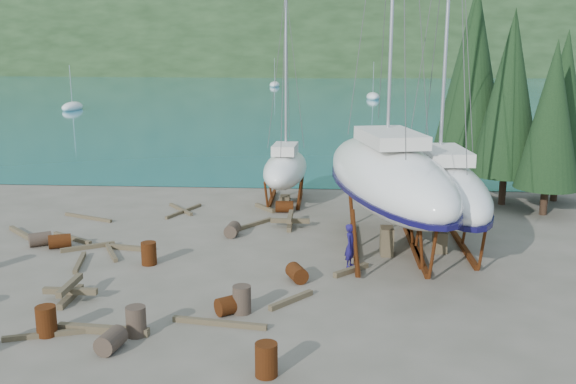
# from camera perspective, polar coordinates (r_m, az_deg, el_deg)

# --- Properties ---
(ground) EXTENTS (600.00, 600.00, 0.00)m
(ground) POSITION_cam_1_polar(r_m,az_deg,el_deg) (23.17, -5.04, -7.78)
(ground) COLOR #565244
(ground) RESTS_ON ground
(bay_water) EXTENTS (700.00, 700.00, 0.00)m
(bay_water) POSITION_cam_1_polar(r_m,az_deg,el_deg) (336.53, 3.27, 11.47)
(bay_water) COLOR #186978
(bay_water) RESTS_ON ground
(far_hill) EXTENTS (800.00, 360.00, 110.00)m
(far_hill) POSITION_cam_1_polar(r_m,az_deg,el_deg) (341.53, 3.28, 11.49)
(far_hill) COLOR black
(far_hill) RESTS_ON ground
(far_house_left) EXTENTS (6.60, 5.60, 5.60)m
(far_house_left) POSITION_cam_1_polar(r_m,az_deg,el_deg) (220.79, -13.17, 11.19)
(far_house_left) COLOR beige
(far_house_left) RESTS_ON ground
(far_house_center) EXTENTS (6.60, 5.60, 5.60)m
(far_house_center) POSITION_cam_1_polar(r_m,az_deg,el_deg) (212.77, -2.59, 11.46)
(far_house_center) COLOR beige
(far_house_center) RESTS_ON ground
(far_house_right) EXTENTS (6.60, 5.60, 5.60)m
(far_house_right) POSITION_cam_1_polar(r_m,az_deg,el_deg) (213.14, 11.16, 11.24)
(far_house_right) COLOR beige
(far_house_right) RESTS_ON ground
(cypress_near_right) EXTENTS (3.60, 3.60, 10.00)m
(cypress_near_right) POSITION_cam_1_polar(r_m,az_deg,el_deg) (34.70, 19.12, 8.27)
(cypress_near_right) COLOR black
(cypress_near_right) RESTS_ON ground
(cypress_mid_right) EXTENTS (3.06, 3.06, 8.50)m
(cypress_mid_right) POSITION_cam_1_polar(r_m,az_deg,el_deg) (33.30, 22.40, 6.34)
(cypress_mid_right) COLOR black
(cypress_mid_right) RESTS_ON ground
(cypress_back_left) EXTENTS (4.14, 4.14, 11.50)m
(cypress_back_left) POSITION_cam_1_polar(r_m,az_deg,el_deg) (36.24, 16.08, 10.03)
(cypress_back_left) COLOR black
(cypress_back_left) RESTS_ON ground
(cypress_far_right) EXTENTS (3.24, 3.24, 9.00)m
(cypress_far_right) POSITION_cam_1_polar(r_m,az_deg,el_deg) (36.58, 23.22, 7.23)
(cypress_far_right) COLOR black
(cypress_far_right) RESTS_ON ground
(moored_boat_left) EXTENTS (2.00, 5.00, 6.05)m
(moored_boat_left) POSITION_cam_1_polar(r_m,az_deg,el_deg) (88.36, -18.62, 7.17)
(moored_boat_left) COLOR white
(moored_boat_left) RESTS_ON ground
(moored_boat_mid) EXTENTS (2.00, 5.00, 6.05)m
(moored_boat_mid) POSITION_cam_1_polar(r_m,az_deg,el_deg) (101.92, 7.55, 8.40)
(moored_boat_mid) COLOR white
(moored_boat_mid) RESTS_ON ground
(moored_boat_far) EXTENTS (2.00, 5.00, 6.05)m
(moored_boat_far) POSITION_cam_1_polar(r_m,az_deg,el_deg) (132.14, -1.20, 9.51)
(moored_boat_far) COLOR white
(moored_boat_far) RESTS_ON ground
(large_sailboat_near) EXTENTS (6.11, 12.64, 19.15)m
(large_sailboat_near) POSITION_cam_1_polar(r_m,az_deg,el_deg) (25.85, 8.85, 1.41)
(large_sailboat_near) COLOR white
(large_sailboat_near) RESTS_ON ground
(large_sailboat_far) EXTENTS (3.70, 10.20, 15.82)m
(large_sailboat_far) POSITION_cam_1_polar(r_m,az_deg,el_deg) (26.65, 13.41, 0.47)
(large_sailboat_far) COLOR white
(large_sailboat_far) RESTS_ON ground
(small_sailboat_shore) EXTENTS (2.54, 6.98, 10.99)m
(small_sailboat_shore) POSITION_cam_1_polar(r_m,az_deg,el_deg) (34.00, -0.23, 2.13)
(small_sailboat_shore) COLOR white
(small_sailboat_shore) RESTS_ON ground
(worker) EXTENTS (0.57, 0.70, 1.66)m
(worker) POSITION_cam_1_polar(r_m,az_deg,el_deg) (24.24, 5.57, -4.77)
(worker) COLOR #191251
(worker) RESTS_ON ground
(drum_1) EXTENTS (0.73, 0.97, 0.58)m
(drum_1) POSITION_cam_1_polar(r_m,az_deg,el_deg) (18.60, -15.47, -12.63)
(drum_1) COLOR #2D2823
(drum_1) RESTS_ON ground
(drum_2) EXTENTS (1.04, 0.87, 0.58)m
(drum_2) POSITION_cam_1_polar(r_m,az_deg,el_deg) (28.11, -19.62, -4.14)
(drum_2) COLOR #613210
(drum_2) RESTS_ON ground
(drum_3) EXTENTS (0.58, 0.58, 0.88)m
(drum_3) POSITION_cam_1_polar(r_m,az_deg,el_deg) (20.01, -20.69, -10.67)
(drum_3) COLOR #613210
(drum_3) RESTS_ON ground
(drum_4) EXTENTS (0.89, 0.60, 0.58)m
(drum_4) POSITION_cam_1_polar(r_m,az_deg,el_deg) (32.08, -0.31, -1.31)
(drum_4) COLOR #613210
(drum_4) RESTS_ON ground
(drum_6) EXTENTS (0.88, 1.04, 0.58)m
(drum_6) POSITION_cam_1_polar(r_m,az_deg,el_deg) (22.88, 0.80, -7.23)
(drum_6) COLOR #613210
(drum_6) RESTS_ON ground
(drum_7) EXTENTS (0.58, 0.58, 0.88)m
(drum_7) POSITION_cam_1_polar(r_m,az_deg,el_deg) (16.68, -1.94, -14.67)
(drum_7) COLOR #613210
(drum_7) RESTS_ON ground
(drum_11) EXTENTS (0.65, 0.93, 0.58)m
(drum_11) POSITION_cam_1_polar(r_m,az_deg,el_deg) (28.22, -4.97, -3.36)
(drum_11) COLOR #2D2823
(drum_11) RESTS_ON ground
(drum_12) EXTENTS (1.05, 1.00, 0.58)m
(drum_12) POSITION_cam_1_polar(r_m,az_deg,el_deg) (20.31, -5.12, -9.96)
(drum_12) COLOR #613210
(drum_12) RESTS_ON ground
(drum_14) EXTENTS (0.58, 0.58, 0.88)m
(drum_14) POSITION_cam_1_polar(r_m,az_deg,el_deg) (25.06, -12.26, -5.36)
(drum_14) COLOR #613210
(drum_14) RESTS_ON ground
(drum_15) EXTENTS (1.05, 0.96, 0.58)m
(drum_15) POSITION_cam_1_polar(r_m,az_deg,el_deg) (28.68, -21.16, -3.93)
(drum_15) COLOR #2D2823
(drum_15) RESTS_ON ground
(drum_16) EXTENTS (0.58, 0.58, 0.88)m
(drum_16) POSITION_cam_1_polar(r_m,az_deg,el_deg) (19.25, -13.35, -11.12)
(drum_16) COLOR #2D2823
(drum_16) RESTS_ON ground
(drum_17) EXTENTS (0.58, 0.58, 0.88)m
(drum_17) POSITION_cam_1_polar(r_m,az_deg,el_deg) (20.29, -4.12, -9.51)
(drum_17) COLOR #2D2823
(drum_17) RESTS_ON ground
(timber_0) EXTENTS (1.25, 2.76, 0.14)m
(timber_0) POSITION_cam_1_polar(r_m,az_deg,el_deg) (32.50, -9.25, -1.69)
(timber_0) COLOR brown
(timber_0) RESTS_ON ground
(timber_1) EXTENTS (1.34, 1.36, 0.19)m
(timber_1) POSITION_cam_1_polar(r_m,az_deg,el_deg) (23.86, 5.63, -6.92)
(timber_1) COLOR brown
(timber_1) RESTS_ON ground
(timber_2) EXTENTS (1.74, 1.68, 0.19)m
(timber_2) POSITION_cam_1_polar(r_m,az_deg,el_deg) (30.71, -22.69, -3.37)
(timber_2) COLOR brown
(timber_2) RESTS_ON ground
(timber_3) EXTENTS (2.69, 1.04, 0.15)m
(timber_3) POSITION_cam_1_polar(r_m,az_deg,el_deg) (20.02, -20.09, -11.76)
(timber_3) COLOR brown
(timber_3) RESTS_ON ground
(timber_4) EXTENTS (1.93, 1.30, 0.17)m
(timber_4) POSITION_cam_1_polar(r_m,az_deg,el_deg) (27.67, -17.35, -4.68)
(timber_4) COLOR brown
(timber_4) RESTS_ON ground
(timber_5) EXTENTS (2.92, 0.61, 0.16)m
(timber_5) POSITION_cam_1_polar(r_m,az_deg,el_deg) (19.62, -6.12, -11.50)
(timber_5) COLOR brown
(timber_5) RESTS_ON ground
(timber_6) EXTENTS (1.17, 1.44, 0.19)m
(timber_6) POSITION_cam_1_polar(r_m,az_deg,el_deg) (32.64, -2.06, -1.42)
(timber_6) COLOR brown
(timber_6) RESTS_ON ground
(timber_7) EXTENTS (1.38, 1.59, 0.17)m
(timber_7) POSITION_cam_1_polar(r_m,az_deg,el_deg) (21.12, 0.28, -9.58)
(timber_7) COLOR brown
(timber_7) RESTS_ON ground
(timber_8) EXTENTS (1.82, 0.53, 0.19)m
(timber_8) POSITION_cam_1_polar(r_m,az_deg,el_deg) (27.06, -13.88, -4.84)
(timber_8) COLOR brown
(timber_8) RESTS_ON ground
(timber_9) EXTENTS (1.65, 2.08, 0.15)m
(timber_9) POSITION_cam_1_polar(r_m,az_deg,el_deg) (32.90, -9.52, -1.52)
(timber_9) COLOR brown
(timber_9) RESTS_ON ground
(timber_10) EXTENTS (1.58, 2.06, 0.16)m
(timber_10) POSITION_cam_1_polar(r_m,az_deg,el_deg) (29.74, -3.10, -2.89)
(timber_10) COLOR brown
(timber_10) RESTS_ON ground
(timber_11) EXTENTS (1.16, 2.02, 0.15)m
(timber_11) POSITION_cam_1_polar(r_m,az_deg,el_deg) (26.72, -15.43, -5.20)
(timber_11) COLOR brown
(timber_11) RESTS_ON ground
(timber_12) EXTENTS (0.65, 2.18, 0.17)m
(timber_12) POSITION_cam_1_polar(r_m,az_deg,el_deg) (25.84, -18.03, -5.98)
(timber_12) COLOR brown
(timber_12) RESTS_ON ground
(timber_15) EXTENTS (2.73, 1.30, 0.15)m
(timber_15) POSITION_cam_1_polar(r_m,az_deg,el_deg) (32.38, -17.35, -2.17)
(timber_15) COLOR brown
(timber_15) RESTS_ON ground
(timber_16) EXTENTS (2.77, 0.46, 0.23)m
(timber_16) POSITION_cam_1_polar(r_m,az_deg,el_deg) (19.76, -16.10, -11.67)
(timber_16) COLOR brown
(timber_16) RESTS_ON ground
(timber_17) EXTENTS (2.17, 1.48, 0.16)m
(timber_17) POSITION_cam_1_polar(r_m,az_deg,el_deg) (29.12, -18.62, -3.91)
(timber_17) COLOR brown
(timber_17) RESTS_ON ground
(timber_pile_fore) EXTENTS (1.80, 1.80, 0.60)m
(timber_pile_fore) POSITION_cam_1_polar(r_m,az_deg,el_deg) (22.44, -18.79, -8.33)
(timber_pile_fore) COLOR brown
(timber_pile_fore) RESTS_ON ground
(timber_pile_aft) EXTENTS (1.80, 1.80, 0.60)m
(timber_pile_aft) POSITION_cam_1_polar(r_m,az_deg,el_deg) (29.48, 0.19, -2.57)
(timber_pile_aft) COLOR brown
(timber_pile_aft) RESTS_ON ground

